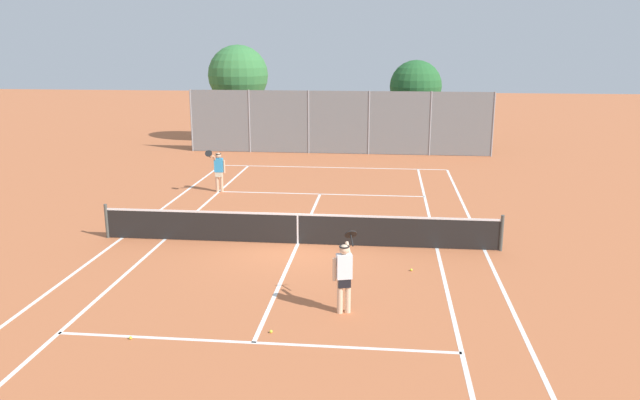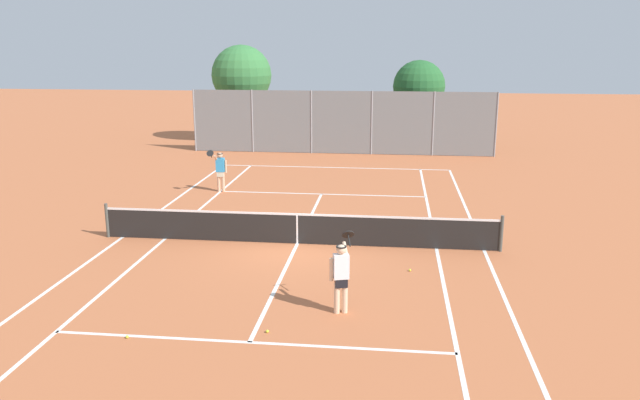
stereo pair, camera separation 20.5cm
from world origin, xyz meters
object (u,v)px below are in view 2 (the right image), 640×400
object	(u,v)px
loose_tennis_ball_3	(127,337)
tennis_net	(297,228)
player_far_left	(220,169)
loose_tennis_ball_2	(267,331)
loose_tennis_ball_1	(385,237)
player_near_side	(341,273)
loose_tennis_ball_0	(410,270)
tree_behind_left	(242,77)
tree_behind_right	(417,88)

from	to	relation	value
loose_tennis_ball_3	tennis_net	bearing A→B (deg)	68.78
player_far_left	loose_tennis_ball_2	distance (m)	13.09
tennis_net	loose_tennis_ball_1	xyz separation A→B (m)	(2.61, 0.85, -0.48)
player_near_side	loose_tennis_ball_0	distance (m)	3.34
loose_tennis_ball_3	tree_behind_left	distance (m)	26.50
loose_tennis_ball_1	tree_behind_right	size ratio (longest dim) A/B	0.01
player_near_side	loose_tennis_ball_2	world-z (taller)	player_near_side
tennis_net	loose_tennis_ball_3	size ratio (longest dim) A/B	181.82
player_near_side	loose_tennis_ball_2	xyz separation A→B (m)	(-1.44, -1.19, -0.89)
loose_tennis_ball_2	loose_tennis_ball_3	size ratio (longest dim) A/B	1.00
player_near_side	player_far_left	xyz separation A→B (m)	(-5.81, 11.11, 0.00)
player_near_side	loose_tennis_ball_0	world-z (taller)	player_near_side
loose_tennis_ball_0	loose_tennis_ball_1	world-z (taller)	same
loose_tennis_ball_1	player_far_left	bearing A→B (deg)	140.58
player_far_left	tree_behind_right	world-z (taller)	tree_behind_right
tree_behind_left	loose_tennis_ball_3	bearing A→B (deg)	-81.76
tree_behind_right	tree_behind_left	bearing A→B (deg)	177.75
player_far_left	tree_behind_right	distance (m)	15.28
player_near_side	player_far_left	world-z (taller)	same
loose_tennis_ball_2	tree_behind_left	bearing A→B (deg)	104.49
loose_tennis_ball_1	tree_behind_right	xyz separation A→B (m)	(1.50, 18.18, 3.31)
tree_behind_right	loose_tennis_ball_0	bearing A→B (deg)	-92.18
loose_tennis_ball_1	tree_behind_left	xyz separation A→B (m)	(-8.90, 18.59, 3.87)
loose_tennis_ball_3	tree_behind_left	bearing A→B (deg)	98.24
tennis_net	player_near_side	distance (m)	5.06
loose_tennis_ball_1	tree_behind_right	distance (m)	18.54
player_far_left	tree_behind_left	xyz separation A→B (m)	(-2.18, 13.07, 2.98)
tennis_net	loose_tennis_ball_1	bearing A→B (deg)	18.04
tennis_net	loose_tennis_ball_0	bearing A→B (deg)	-30.50
loose_tennis_ball_2	loose_tennis_ball_3	xyz separation A→B (m)	(-2.80, -0.58, 0.00)
loose_tennis_ball_1	loose_tennis_ball_3	bearing A→B (deg)	-124.92
loose_tennis_ball_2	loose_tennis_ball_3	world-z (taller)	same
loose_tennis_ball_3	tree_behind_left	xyz separation A→B (m)	(-3.76, 25.95, 3.87)
loose_tennis_ball_0	loose_tennis_ball_2	size ratio (longest dim) A/B	1.00
loose_tennis_ball_0	loose_tennis_ball_2	bearing A→B (deg)	-127.37
loose_tennis_ball_1	loose_tennis_ball_0	bearing A→B (deg)	-75.98
loose_tennis_ball_0	loose_tennis_ball_3	size ratio (longest dim) A/B	1.00
loose_tennis_ball_1	tennis_net	bearing A→B (deg)	-161.96
loose_tennis_ball_2	tree_behind_left	distance (m)	26.49
loose_tennis_ball_0	loose_tennis_ball_1	xyz separation A→B (m)	(-0.70, 2.80, 0.00)
loose_tennis_ball_3	player_near_side	bearing A→B (deg)	22.67
tree_behind_right	player_far_left	bearing A→B (deg)	-122.98
tree_behind_right	loose_tennis_ball_3	bearing A→B (deg)	-104.57
loose_tennis_ball_1	loose_tennis_ball_2	size ratio (longest dim) A/B	1.00
loose_tennis_ball_1	loose_tennis_ball_3	xyz separation A→B (m)	(-5.14, -7.36, 0.00)
tree_behind_right	tennis_net	bearing A→B (deg)	-102.19
loose_tennis_ball_0	loose_tennis_ball_1	distance (m)	2.89
loose_tennis_ball_0	tree_behind_right	bearing A→B (deg)	87.82
player_near_side	loose_tennis_ball_1	distance (m)	5.74
loose_tennis_ball_0	loose_tennis_ball_2	world-z (taller)	same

